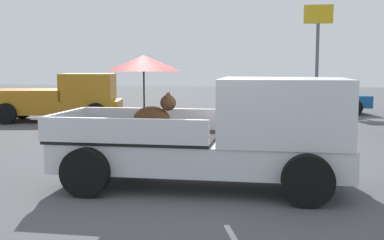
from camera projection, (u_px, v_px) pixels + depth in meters
name	position (u px, v px, depth m)	size (l,w,h in m)	color
ground_plane	(201.00, 186.00, 8.52)	(80.00, 80.00, 0.00)	#4C4C4F
pickup_truck_main	(226.00, 132.00, 8.34)	(5.09, 2.33, 2.30)	black
pickup_truck_far	(62.00, 98.00, 18.28)	(5.08, 2.97, 1.80)	black
parked_sedan_near	(316.00, 97.00, 21.10)	(4.59, 2.68, 1.33)	black
motel_sign	(318.00, 36.00, 23.61)	(1.40, 0.16, 5.03)	#59595B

